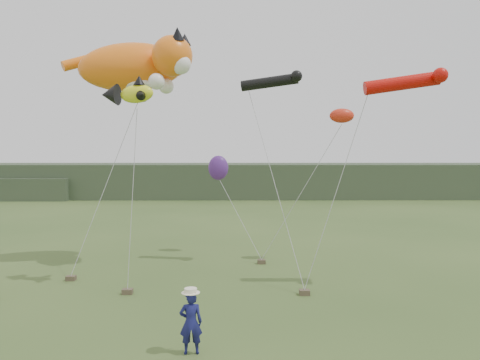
% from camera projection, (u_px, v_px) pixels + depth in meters
% --- Properties ---
extents(ground, '(120.00, 120.00, 0.00)m').
position_uv_depth(ground, '(190.00, 336.00, 13.70)').
color(ground, '#385123').
rests_on(ground, ground).
extents(headland, '(90.00, 13.00, 4.00)m').
position_uv_depth(headland, '(201.00, 180.00, 58.18)').
color(headland, '#2D3D28').
rests_on(headland, ground).
extents(festival_attendant, '(0.65, 0.47, 1.68)m').
position_uv_depth(festival_attendant, '(191.00, 323.00, 12.44)').
color(festival_attendant, navy).
rests_on(festival_attendant, ground).
extents(sandbag_anchors, '(11.95, 5.86, 0.20)m').
position_uv_depth(sandbag_anchors, '(156.00, 283.00, 18.92)').
color(sandbag_anchors, brown).
rests_on(sandbag_anchors, ground).
extents(cat_kite, '(6.73, 3.86, 2.94)m').
position_uv_depth(cat_kite, '(141.00, 65.00, 22.37)').
color(cat_kite, orange).
rests_on(cat_kite, ground).
extents(fish_kite, '(2.30, 1.52, 1.16)m').
position_uv_depth(fish_kite, '(127.00, 94.00, 18.66)').
color(fish_kite, yellow).
rests_on(fish_kite, ground).
extents(tube_kites, '(7.90, 5.37, 1.61)m').
position_uv_depth(tube_kites, '(341.00, 81.00, 20.06)').
color(tube_kites, black).
rests_on(tube_kites, ground).
extents(misc_kites, '(7.23, 2.91, 3.61)m').
position_uv_depth(misc_kites, '(261.00, 150.00, 24.13)').
color(misc_kites, red).
rests_on(misc_kites, ground).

